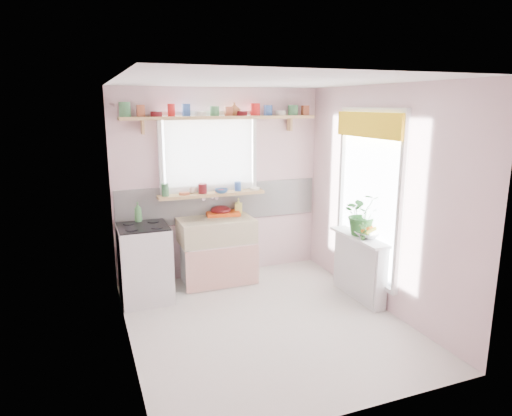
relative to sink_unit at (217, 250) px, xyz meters
name	(u,v)px	position (x,y,z in m)	size (l,w,h in m)	color
room	(289,180)	(0.81, -0.43, 0.94)	(3.20, 3.20, 3.20)	silver
sink_unit	(217,250)	(0.00, 0.00, 0.00)	(0.95, 0.65, 1.11)	white
cooker	(145,263)	(-0.95, -0.24, 0.03)	(0.58, 0.58, 0.93)	white
radiator_ledge	(359,266)	(1.45, -1.09, -0.03)	(0.22, 0.95, 0.78)	white
windowsill	(212,194)	(0.00, 0.19, 0.71)	(1.40, 0.22, 0.04)	tan
pine_shelf	(222,118)	(0.15, 0.18, 1.69)	(2.52, 0.24, 0.04)	tan
shelf_crockery	(222,111)	(0.15, 0.18, 1.76)	(2.47, 0.11, 0.12)	#3F7F4C
sill_crockery	(208,189)	(-0.05, 0.19, 0.78)	(1.35, 0.11, 0.12)	#3F7F4C
dish_tray	(223,213)	(0.15, 0.21, 0.44)	(0.43, 0.32, 0.04)	#EB5214
colander	(221,210)	(0.12, 0.21, 0.48)	(0.27, 0.27, 0.12)	#4F0D10
jade_plant	(363,214)	(1.48, -1.06, 0.60)	(0.46, 0.40, 0.51)	#2B692A
fruit_bowl	(368,235)	(1.48, -1.19, 0.38)	(0.29, 0.29, 0.07)	white
herb_pot	(363,232)	(1.36, -1.25, 0.44)	(0.11, 0.07, 0.20)	#2E5D25
soap_bottle_sink	(239,206)	(0.37, 0.21, 0.52)	(0.09, 0.09, 0.20)	#F6F96E
sill_cup	(193,190)	(-0.23, 0.25, 0.77)	(0.11, 0.11, 0.08)	white
sill_bowl	(221,191)	(0.11, 0.13, 0.76)	(0.17, 0.17, 0.05)	#305F9C
shelf_vase	(234,109)	(0.34, 0.24, 1.79)	(0.16, 0.16, 0.17)	#A35E32
cooker_bottle	(138,212)	(-0.97, -0.02, 0.60)	(0.09, 0.09, 0.24)	#458B48
fruit	(369,230)	(1.49, -1.19, 0.44)	(0.20, 0.14, 0.10)	orange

